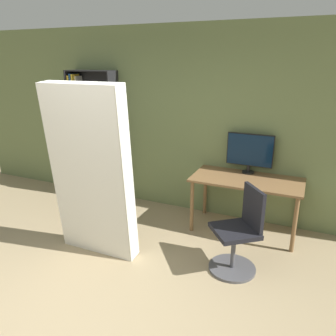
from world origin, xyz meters
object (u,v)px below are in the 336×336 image
(office_chair, at_px, (239,237))
(mattress_near, at_px, (92,174))
(bookshelf, at_px, (92,137))
(monitor, at_px, (250,151))

(office_chair, height_order, mattress_near, mattress_near)
(bookshelf, xyz_separation_m, mattress_near, (1.10, -1.50, -0.00))
(monitor, xyz_separation_m, office_chair, (0.15, -1.15, -0.66))
(mattress_near, bearing_deg, monitor, 45.71)
(monitor, height_order, bookshelf, bookshelf)
(monitor, relative_size, bookshelf, 0.30)
(office_chair, xyz_separation_m, mattress_near, (-1.62, -0.36, 0.61))
(bookshelf, distance_m, mattress_near, 1.86)
(monitor, height_order, office_chair, monitor)
(office_chair, bearing_deg, monitor, 97.28)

